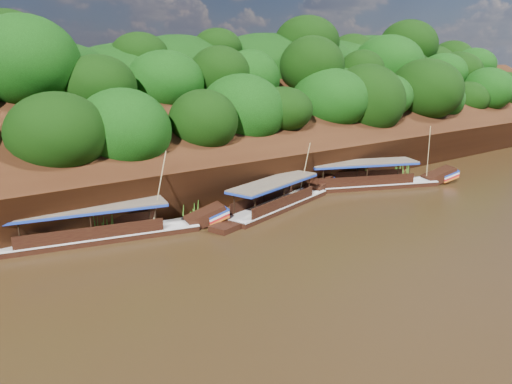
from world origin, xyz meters
TOP-DOWN VIEW (x-y plane):
  - ground at (0.00, 0.00)m, footprint 160.00×160.00m
  - riverbank at (-0.01, 22.73)m, footprint 120.00×30.06m
  - boat_0 at (12.15, 6.92)m, footprint 14.19×7.70m
  - boat_1 at (1.56, 7.42)m, footprint 13.07×5.26m
  - boat_2 at (-11.59, 8.56)m, footprint 14.30×5.08m
  - reeds at (-3.05, 9.29)m, footprint 47.27×2.20m

SIDE VIEW (x-z plane):
  - ground at x=0.00m, z-range 0.00..0.00m
  - boat_2 at x=-11.59m, z-range -2.38..3.40m
  - boat_1 at x=1.56m, z-range -2.07..3.09m
  - boat_0 at x=12.15m, z-range -2.39..3.47m
  - reeds at x=-3.05m, z-range -0.12..1.84m
  - riverbank at x=-0.01m, z-range -7.81..11.59m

